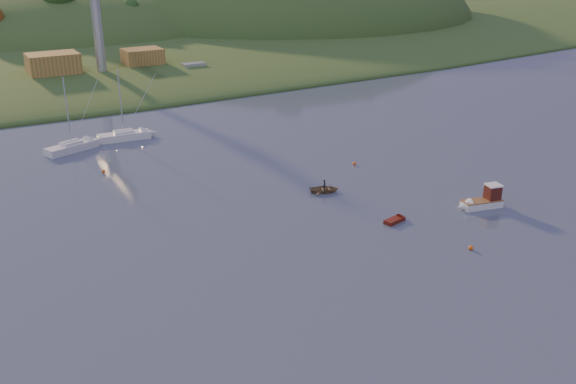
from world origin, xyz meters
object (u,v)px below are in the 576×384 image
red_tender (398,219)px  sailboat_near (72,146)px  fishing_boat (479,201)px  sailboat_far (124,135)px  canoe (324,189)px

red_tender → sailboat_near: bearing=108.1°
sailboat_near → fishing_boat: bearing=-72.2°
sailboat_far → canoe: (15.96, -36.47, -0.36)m
sailboat_far → red_tender: (18.50, -48.58, -0.53)m
sailboat_far → red_tender: sailboat_far is taller
sailboat_near → canoe: sailboat_near is taller
sailboat_near → red_tender: sailboat_near is taller
fishing_boat → sailboat_far: size_ratio=0.53×
sailboat_near → canoe: size_ratio=3.03×
sailboat_far → red_tender: 51.98m
sailboat_far → fishing_boat: bearing=-55.3°
fishing_boat → canoe: fishing_boat is taller
canoe → red_tender: 12.37m
fishing_boat → sailboat_near: bearing=-39.3°
canoe → red_tender: canoe is taller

